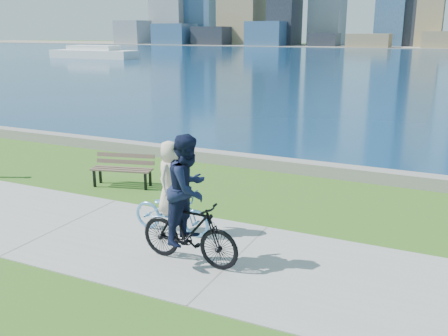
# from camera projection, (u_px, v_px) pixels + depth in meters

# --- Properties ---
(ground) EXTENTS (320.00, 320.00, 0.00)m
(ground) POSITION_uv_depth(u_px,v_px,m) (65.00, 225.00, 10.80)
(ground) COLOR #2C5716
(ground) RESTS_ON ground
(concrete_path) EXTENTS (80.00, 3.50, 0.02)m
(concrete_path) POSITION_uv_depth(u_px,v_px,m) (65.00, 225.00, 10.80)
(concrete_path) COLOR gray
(concrete_path) RESTS_ON ground
(seawall) EXTENTS (90.00, 0.50, 0.35)m
(seawall) POSITION_uv_depth(u_px,v_px,m) (200.00, 155.00, 16.15)
(seawall) COLOR slate
(seawall) RESTS_ON ground
(bay_water) EXTENTS (320.00, 131.00, 0.01)m
(bay_water) POSITION_uv_depth(u_px,v_px,m) (409.00, 59.00, 73.51)
(bay_water) COLOR #0B2A4A
(bay_water) RESTS_ON ground
(far_shore) EXTENTS (320.00, 30.00, 0.12)m
(far_shore) POSITION_uv_depth(u_px,v_px,m) (433.00, 47.00, 124.02)
(far_shore) COLOR slate
(far_shore) RESTS_ON ground
(ferry_near) EXTENTS (13.80, 3.94, 1.87)m
(ferry_near) POSITION_uv_depth(u_px,v_px,m) (94.00, 53.00, 74.75)
(ferry_near) COLOR white
(ferry_near) RESTS_ON ground
(park_bench) EXTENTS (1.74, 0.95, 0.85)m
(park_bench) POSITION_uv_depth(u_px,v_px,m) (123.00, 167.00, 13.44)
(park_bench) COLOR black
(park_bench) RESTS_ON ground
(cyclist_woman) EXTENTS (0.62, 1.74, 1.95)m
(cyclist_woman) POSITION_uv_depth(u_px,v_px,m) (171.00, 199.00, 10.21)
(cyclist_woman) COLOR #599FD9
(cyclist_woman) RESTS_ON ground
(cyclist_man) EXTENTS (0.76, 1.99, 2.37)m
(cyclist_man) POSITION_uv_depth(u_px,v_px,m) (189.00, 211.00, 8.78)
(cyclist_man) COLOR black
(cyclist_man) RESTS_ON ground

